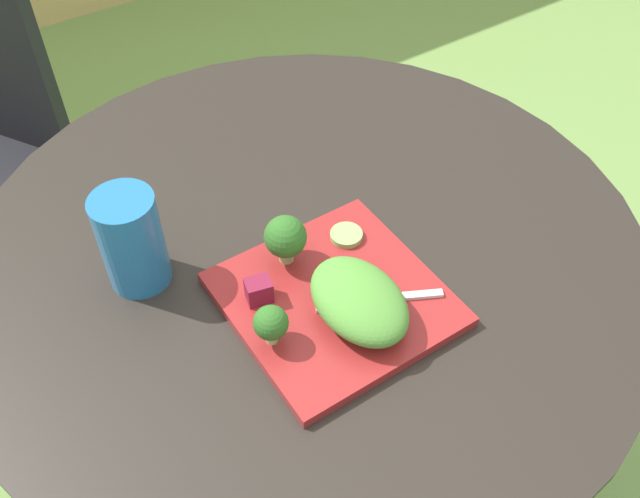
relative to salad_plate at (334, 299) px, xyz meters
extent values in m
plane|color=#70994C|center=(0.03, 0.11, -0.75)|extent=(12.00, 12.00, 0.00)
cylinder|color=#28231E|center=(0.03, 0.11, -0.02)|extent=(0.90, 0.90, 0.02)
cylinder|color=#28231E|center=(0.03, 0.11, -0.37)|extent=(0.06, 0.06, 0.69)
cylinder|color=#28231E|center=(0.03, 0.11, -0.73)|extent=(0.44, 0.44, 0.04)
cylinder|color=black|center=(-0.14, 0.85, -0.54)|extent=(0.02, 0.02, 0.43)
cube|color=maroon|center=(0.00, 0.00, 0.00)|extent=(0.24, 0.24, 0.01)
cylinder|color=#236BA8|center=(-0.18, 0.17, 0.06)|extent=(0.08, 0.08, 0.13)
cylinder|color=#1E5B8F|center=(-0.18, 0.17, 0.04)|extent=(0.07, 0.07, 0.09)
cube|color=silver|center=(0.06, -0.04, 0.01)|extent=(0.10, 0.06, 0.00)
cube|color=silver|center=(-0.01, -0.01, 0.01)|extent=(0.05, 0.04, 0.00)
ellipsoid|color=#519338|center=(0.01, -0.04, 0.03)|extent=(0.10, 0.14, 0.05)
cylinder|color=#99B770|center=(-0.10, -0.01, 0.02)|extent=(0.01, 0.01, 0.02)
sphere|color=#2D6623|center=(-0.10, -0.01, 0.04)|extent=(0.04, 0.04, 0.04)
cylinder|color=#99B770|center=(-0.02, 0.08, 0.02)|extent=(0.02, 0.02, 0.02)
sphere|color=#2D6623|center=(-0.02, 0.08, 0.05)|extent=(0.05, 0.05, 0.05)
cylinder|color=#8EB766|center=(0.07, 0.07, 0.01)|extent=(0.04, 0.04, 0.01)
cube|color=maroon|center=(-0.08, 0.05, 0.02)|extent=(0.04, 0.03, 0.03)
camera|label=1|loc=(-0.30, -0.43, 0.66)|focal=39.14mm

